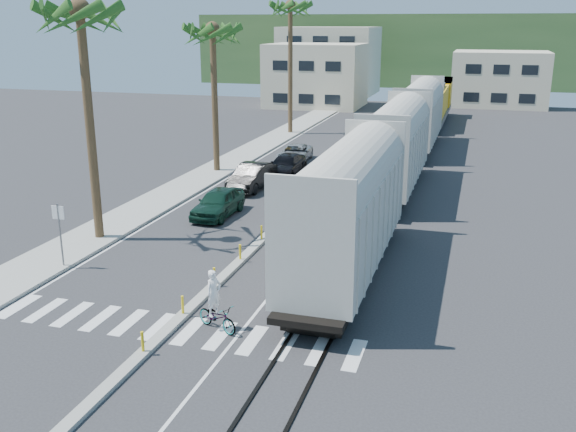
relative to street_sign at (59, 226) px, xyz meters
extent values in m
plane|color=#28282B|center=(7.30, -2.00, -1.97)|extent=(140.00, 140.00, 0.00)
cube|color=gray|center=(-1.20, 23.00, -1.90)|extent=(3.00, 90.00, 0.15)
cube|color=black|center=(11.58, 26.00, -1.94)|extent=(0.12, 100.00, 0.06)
cube|color=black|center=(13.02, 26.00, -1.94)|extent=(0.12, 100.00, 0.06)
cube|color=gray|center=(7.30, 18.00, -1.90)|extent=(0.45, 60.00, 0.15)
cylinder|color=yellow|center=(7.30, -6.00, -1.47)|extent=(0.10, 0.10, 0.70)
cylinder|color=yellow|center=(7.30, -3.00, -1.47)|extent=(0.10, 0.10, 0.70)
cylinder|color=yellow|center=(7.30, 0.00, -1.47)|extent=(0.10, 0.10, 0.70)
cylinder|color=yellow|center=(7.30, 3.00, -1.47)|extent=(0.10, 0.10, 0.70)
cylinder|color=yellow|center=(7.30, 6.00, -1.47)|extent=(0.10, 0.10, 0.70)
cylinder|color=yellow|center=(7.30, 9.00, -1.47)|extent=(0.10, 0.10, 0.70)
cylinder|color=yellow|center=(7.30, 12.00, -1.47)|extent=(0.10, 0.10, 0.70)
cylinder|color=yellow|center=(7.30, 15.00, -1.47)|extent=(0.10, 0.10, 0.70)
cylinder|color=yellow|center=(7.30, 18.00, -1.47)|extent=(0.10, 0.10, 0.70)
cylinder|color=yellow|center=(7.30, 21.00, -1.47)|extent=(0.10, 0.10, 0.70)
cylinder|color=yellow|center=(7.30, 24.00, -1.47)|extent=(0.10, 0.10, 0.70)
cylinder|color=yellow|center=(7.30, 27.00, -1.47)|extent=(0.10, 0.10, 0.70)
cylinder|color=yellow|center=(7.30, 30.00, -1.47)|extent=(0.10, 0.10, 0.70)
cylinder|color=yellow|center=(7.30, 33.00, -1.47)|extent=(0.10, 0.10, 0.70)
cylinder|color=yellow|center=(7.30, 36.00, -1.47)|extent=(0.10, 0.10, 0.70)
cylinder|color=yellow|center=(7.30, 39.00, -1.47)|extent=(0.10, 0.10, 0.70)
cube|color=silver|center=(7.30, -4.00, -1.97)|extent=(14.00, 2.20, 0.01)
cube|color=silver|center=(0.50, 23.00, -1.97)|extent=(0.12, 90.00, 0.01)
cube|color=silver|center=(9.80, 23.00, -1.97)|extent=(0.12, 90.00, 0.01)
cube|color=#B5B2A6|center=(12.30, 2.81, 0.73)|extent=(3.00, 12.88, 3.40)
cylinder|color=#B5B2A6|center=(12.30, 2.81, 2.43)|extent=(2.90, 12.58, 2.90)
cube|color=black|center=(12.30, 2.81, -1.47)|extent=(2.60, 12.88, 1.00)
cube|color=#B5B2A6|center=(12.30, 17.81, 0.73)|extent=(3.00, 12.88, 3.40)
cylinder|color=#B5B2A6|center=(12.30, 17.81, 2.43)|extent=(2.90, 12.58, 2.90)
cube|color=black|center=(12.30, 17.81, -1.47)|extent=(2.60, 12.88, 1.00)
cube|color=#B5B2A6|center=(12.30, 32.81, 0.73)|extent=(3.00, 12.88, 3.40)
cylinder|color=#B5B2A6|center=(12.30, 32.81, 2.43)|extent=(2.90, 12.58, 2.90)
cube|color=black|center=(12.30, 32.81, -1.47)|extent=(2.60, 12.88, 1.00)
cube|color=#4C4C4F|center=(12.30, 48.81, -0.92)|extent=(3.00, 17.00, 0.50)
cube|color=gold|center=(12.30, 47.81, 0.63)|extent=(2.70, 12.24, 2.60)
cube|color=gold|center=(12.30, 54.59, 0.93)|extent=(3.00, 3.74, 3.20)
cube|color=black|center=(12.30, 48.81, -1.52)|extent=(2.60, 13.60, 0.90)
cylinder|color=brown|center=(-0.70, 4.00, 3.53)|extent=(0.44, 0.44, 11.00)
sphere|color=#2A571B|center=(-0.70, 4.00, 9.18)|extent=(3.20, 3.20, 3.20)
cylinder|color=brown|center=(-1.00, 20.00, 3.03)|extent=(0.44, 0.44, 10.00)
sphere|color=#2A571B|center=(-1.00, 20.00, 8.18)|extent=(3.20, 3.20, 3.20)
cylinder|color=brown|center=(-0.70, 38.00, 4.03)|extent=(0.44, 0.44, 12.00)
sphere|color=#2A571B|center=(-0.70, 38.00, 10.18)|extent=(3.20, 3.20, 3.20)
cylinder|color=slate|center=(0.00, 0.00, -0.47)|extent=(0.08, 0.08, 3.00)
cube|color=silver|center=(0.00, 0.00, 0.63)|extent=(0.60, 0.04, 0.60)
cube|color=beige|center=(-3.70, 60.00, 2.03)|extent=(12.00, 10.00, 8.00)
cube|color=beige|center=(-5.70, 76.00, 3.03)|extent=(14.00, 12.00, 10.00)
cube|color=beige|center=(19.30, 68.00, 1.53)|extent=(12.00, 10.00, 7.00)
cube|color=#385628|center=(7.30, 98.00, 4.03)|extent=(80.00, 20.00, 12.00)
imported|color=#103022|center=(3.49, 9.52, -1.18)|extent=(2.01, 4.69, 1.58)
imported|color=black|center=(3.21, 15.96, -1.14)|extent=(2.32, 5.25, 1.67)
imported|color=black|center=(4.18, 20.57, -1.25)|extent=(2.45, 5.13, 1.44)
imported|color=#AAACAF|center=(3.46, 25.23, -1.30)|extent=(2.83, 5.09, 1.34)
imported|color=#9EA0A5|center=(8.94, -3.58, -1.48)|extent=(2.08, 2.36, 0.98)
imported|color=white|center=(8.84, -3.58, -0.57)|extent=(0.93, 0.88, 1.71)
camera|label=1|loc=(17.34, -22.78, 8.55)|focal=40.00mm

